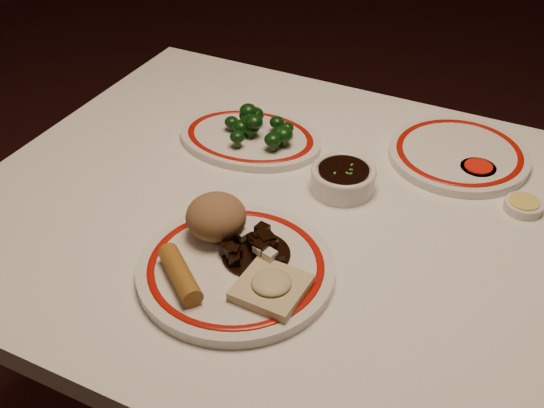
% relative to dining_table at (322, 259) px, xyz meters
% --- Properties ---
extents(dining_table, '(1.20, 0.90, 0.75)m').
position_rel_dining_table_xyz_m(dining_table, '(0.00, 0.00, 0.00)').
color(dining_table, white).
rests_on(dining_table, ground).
extents(main_plate, '(0.35, 0.35, 0.02)m').
position_rel_dining_table_xyz_m(main_plate, '(-0.06, -0.18, 0.10)').
color(main_plate, silver).
rests_on(main_plate, dining_table).
extents(rice_mound, '(0.09, 0.09, 0.07)m').
position_rel_dining_table_xyz_m(rice_mound, '(-0.13, -0.13, 0.14)').
color(rice_mound, '#8F6443').
rests_on(rice_mound, main_plate).
extents(spring_roll, '(0.11, 0.09, 0.03)m').
position_rel_dining_table_xyz_m(spring_roll, '(-0.12, -0.25, 0.12)').
color(spring_roll, '#A06F27').
rests_on(spring_roll, main_plate).
extents(fried_wonton, '(0.10, 0.10, 0.03)m').
position_rel_dining_table_xyz_m(fried_wonton, '(0.01, -0.21, 0.12)').
color(fried_wonton, '#C4B68A').
rests_on(fried_wonton, main_plate).
extents(stirfry_heap, '(0.11, 0.10, 0.03)m').
position_rel_dining_table_xyz_m(stirfry_heap, '(-0.05, -0.15, 0.12)').
color(stirfry_heap, black).
rests_on(stirfry_heap, main_plate).
extents(broccoli_plate, '(0.30, 0.26, 0.02)m').
position_rel_dining_table_xyz_m(broccoli_plate, '(-0.22, 0.15, 0.10)').
color(broccoli_plate, silver).
rests_on(broccoli_plate, dining_table).
extents(broccoli_pile, '(0.15, 0.11, 0.05)m').
position_rel_dining_table_xyz_m(broccoli_pile, '(-0.21, 0.15, 0.13)').
color(broccoli_pile, '#23471C').
rests_on(broccoli_pile, broccoli_plate).
extents(soy_bowl, '(0.11, 0.11, 0.04)m').
position_rel_dining_table_xyz_m(soy_bowl, '(-0.00, 0.09, 0.11)').
color(soy_bowl, silver).
rests_on(soy_bowl, dining_table).
extents(sweet_sour_dish, '(0.06, 0.06, 0.02)m').
position_rel_dining_table_xyz_m(sweet_sour_dish, '(0.20, 0.24, 0.10)').
color(sweet_sour_dish, silver).
rests_on(sweet_sour_dish, dining_table).
extents(mustard_dish, '(0.06, 0.06, 0.02)m').
position_rel_dining_table_xyz_m(mustard_dish, '(0.29, 0.17, 0.10)').
color(mustard_dish, silver).
rests_on(mustard_dish, dining_table).
extents(far_plate, '(0.26, 0.26, 0.02)m').
position_rel_dining_table_xyz_m(far_plate, '(0.15, 0.27, 0.10)').
color(far_plate, silver).
rests_on(far_plate, dining_table).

